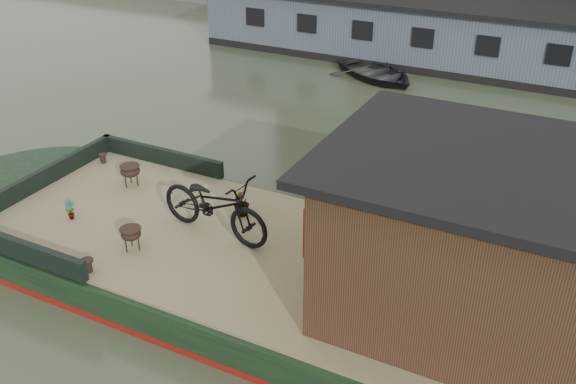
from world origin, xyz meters
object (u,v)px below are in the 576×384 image
at_px(dinghy, 377,69).
at_px(cabin, 470,237).
at_px(potted_plant_a, 70,210).
at_px(brazier_front, 132,239).
at_px(bicycle, 214,205).
at_px(brazier_rear, 131,176).

bearing_deg(dinghy, cabin, -123.97).
height_order(potted_plant_a, brazier_front, brazier_front).
xyz_separation_m(bicycle, dinghy, (-1.11, 10.90, -0.90)).
height_order(bicycle, dinghy, bicycle).
xyz_separation_m(cabin, brazier_rear, (-6.60, 0.87, -1.01)).
distance_m(cabin, brazier_rear, 6.73).
distance_m(brazier_front, brazier_rear, 2.29).
height_order(brazier_front, dinghy, brazier_front).
bearing_deg(brazier_rear, bicycle, -16.82).
relative_size(potted_plant_a, brazier_rear, 0.83).
bearing_deg(brazier_rear, dinghy, 82.70).
distance_m(potted_plant_a, brazier_front, 1.62).
bearing_deg(brazier_front, potted_plant_a, 170.41).
bearing_deg(cabin, brazier_rear, 172.50).
xyz_separation_m(cabin, brazier_front, (-5.14, -0.89, -1.03)).
relative_size(cabin, bicycle, 1.85).
relative_size(bicycle, potted_plant_a, 6.02).
xyz_separation_m(brazier_front, brazier_rear, (-1.46, 1.76, 0.02)).
height_order(cabin, dinghy, cabin).
height_order(brazier_front, brazier_rear, brazier_rear).
xyz_separation_m(potted_plant_a, brazier_rear, (0.14, 1.49, 0.04)).
bearing_deg(bicycle, brazier_front, 143.60).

